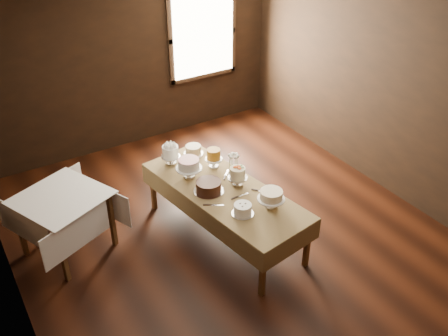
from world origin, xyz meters
TOP-DOWN VIEW (x-y plane):
  - floor at (0.00, 0.00)m, footprint 5.00×6.00m
  - ceiling at (0.00, 0.00)m, footprint 5.00×6.00m
  - wall_back at (0.00, 3.00)m, footprint 5.00×0.02m
  - wall_right at (2.50, 0.00)m, footprint 0.02×6.00m
  - window at (1.30, 2.94)m, footprint 1.10×0.05m
  - display_table at (-0.04, 0.13)m, footprint 1.22×2.38m
  - side_table at (-1.79, 0.88)m, footprint 1.22×1.22m
  - cake_meringue at (-0.32, 1.00)m, footprint 0.27×0.27m
  - cake_speckled at (0.04, 1.05)m, footprint 0.27×0.27m
  - cake_lattice at (-0.26, 0.60)m, footprint 0.37×0.37m
  - cake_caramel at (0.12, 0.64)m, footprint 0.24×0.24m
  - cake_chocolate at (-0.23, 0.19)m, footprint 0.37×0.37m
  - cake_flowers at (0.15, 0.13)m, footprint 0.25×0.25m
  - cake_swirl at (-0.13, -0.40)m, footprint 0.28×0.28m
  - cake_cream at (0.23, -0.45)m, footprint 0.32×0.32m
  - cake_server_a at (0.08, -0.09)m, footprint 0.24×0.03m
  - cake_server_b at (0.33, -0.18)m, footprint 0.16×0.21m
  - cake_server_c at (-0.12, 0.41)m, footprint 0.12×0.23m
  - cake_server_d at (0.17, 0.42)m, footprint 0.19×0.19m
  - cake_server_e at (-0.28, -0.11)m, footprint 0.22×0.15m
  - flower_vase at (0.20, 0.30)m, footprint 0.17×0.17m
  - flower_bouquet at (0.20, 0.30)m, footprint 0.14×0.14m

SIDE VIEW (x-z plane):
  - floor at x=0.00m, z-range -0.01..0.01m
  - display_table at x=-0.04m, z-range 0.30..1.00m
  - side_table at x=-1.79m, z-range 0.30..1.09m
  - cake_server_a at x=0.08m, z-range 0.70..0.71m
  - cake_server_b at x=0.33m, z-range 0.70..0.71m
  - cake_server_c at x=-0.12m, z-range 0.70..0.71m
  - cake_server_d at x=0.17m, z-range 0.70..0.71m
  - cake_server_e at x=-0.28m, z-range 0.70..0.71m
  - cake_speckled at x=0.04m, z-range 0.70..0.82m
  - flower_vase at x=0.20m, z-range 0.70..0.82m
  - cake_swirl at x=-0.13m, z-range 0.70..0.83m
  - cake_chocolate at x=-0.23m, z-range 0.70..0.84m
  - cake_cream at x=0.23m, z-range 0.69..0.91m
  - cake_flowers at x=0.15m, z-range 0.68..0.94m
  - cake_lattice at x=-0.26m, z-range 0.69..0.93m
  - cake_caramel at x=0.12m, z-range 0.68..0.95m
  - cake_meringue at x=-0.32m, z-range 0.69..0.95m
  - flower_bouquet at x=0.20m, z-range 0.84..1.04m
  - wall_back at x=0.00m, z-range 0.00..2.80m
  - wall_right at x=2.50m, z-range 0.00..2.80m
  - window at x=1.30m, z-range 0.95..2.25m
  - ceiling at x=0.00m, z-range 2.79..2.80m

